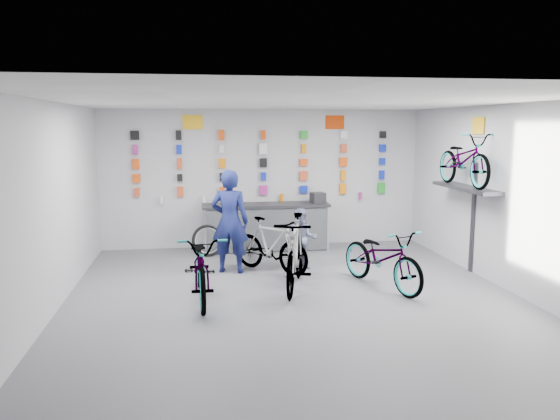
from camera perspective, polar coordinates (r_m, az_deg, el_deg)
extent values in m
plane|color=#515156|center=(8.43, 1.69, -9.52)|extent=(8.00, 8.00, 0.00)
plane|color=white|center=(8.01, 1.79, 11.30)|extent=(8.00, 8.00, 0.00)
plane|color=#BBBBBD|center=(12.01, -1.79, 3.32)|extent=(7.00, 0.00, 7.00)
plane|color=#BBBBBD|center=(4.30, 11.70, -6.97)|extent=(7.00, 0.00, 7.00)
plane|color=#BBBBBD|center=(8.20, -23.06, 0.02)|extent=(0.00, 8.00, 8.00)
plane|color=#BBBBBD|center=(9.38, 23.25, 1.04)|extent=(0.00, 8.00, 8.00)
cube|color=black|center=(11.72, -1.49, -2.01)|extent=(2.60, 0.60, 0.90)
cube|color=silver|center=(11.42, -1.29, -2.14)|extent=(2.60, 0.02, 0.90)
cube|color=silver|center=(11.33, -7.83, -2.31)|extent=(0.04, 0.04, 0.96)
cube|color=silver|center=(11.66, 5.05, -1.94)|extent=(0.04, 0.04, 0.96)
cube|color=black|center=(11.63, -1.50, 0.51)|extent=(2.70, 0.66, 0.06)
cube|color=#D54A22|center=(11.94, -14.71, 1.79)|extent=(0.11, 0.06, 0.18)
cube|color=#D54A22|center=(11.88, -10.39, 1.91)|extent=(0.13, 0.06, 0.22)
cube|color=#EC4A0D|center=(11.89, -6.05, 2.01)|extent=(0.11, 0.06, 0.16)
cube|color=#AD2882|center=(11.97, -1.74, 2.10)|extent=(0.17, 0.06, 0.20)
cube|color=#1027BC|center=(12.11, 2.49, 2.17)|extent=(0.17, 0.06, 0.16)
cube|color=orange|center=(12.32, 6.60, 2.24)|extent=(0.14, 0.06, 0.23)
cube|color=green|center=(12.59, 10.55, 2.29)|extent=(0.16, 0.06, 0.23)
cube|color=#EC4A0D|center=(11.91, -14.77, 3.23)|extent=(0.16, 0.06, 0.18)
cube|color=black|center=(11.85, -10.43, 3.35)|extent=(0.11, 0.06, 0.15)
cube|color=black|center=(11.86, -6.07, 3.45)|extent=(0.11, 0.06, 0.18)
cube|color=#1027BC|center=(11.94, -1.75, 3.53)|extent=(0.11, 0.06, 0.18)
cube|color=#D54A22|center=(12.08, 2.50, 3.59)|extent=(0.17, 0.06, 0.20)
cube|color=orange|center=(12.29, 6.62, 3.63)|extent=(0.11, 0.06, 0.23)
cube|color=#1027BC|center=(12.56, 10.59, 3.65)|extent=(0.11, 0.06, 0.20)
cube|color=#EC4A0D|center=(11.88, -14.82, 4.66)|extent=(0.13, 0.06, 0.21)
cube|color=#D54A22|center=(11.83, -10.47, 4.79)|extent=(0.10, 0.06, 0.23)
cube|color=orange|center=(11.84, -6.10, 4.89)|extent=(0.14, 0.06, 0.20)
cube|color=black|center=(11.91, -1.75, 4.96)|extent=(0.15, 0.06, 0.20)
cube|color=#EC4A0D|center=(12.06, 2.51, 5.01)|extent=(0.17, 0.06, 0.15)
cube|color=#EC4A0D|center=(12.27, 6.65, 5.02)|extent=(0.18, 0.06, 0.19)
cube|color=#1027BC|center=(12.54, 10.63, 5.01)|extent=(0.13, 0.06, 0.15)
cube|color=#AD2882|center=(11.87, -14.88, 6.11)|extent=(0.10, 0.06, 0.20)
cube|color=#1027BC|center=(11.81, -10.51, 6.24)|extent=(0.11, 0.06, 0.19)
cube|color=silver|center=(11.82, -6.12, 6.34)|extent=(0.09, 0.06, 0.16)
cube|color=silver|center=(11.90, -1.76, 6.41)|extent=(0.18, 0.06, 0.24)
cube|color=orange|center=(12.04, 2.52, 6.43)|extent=(0.09, 0.06, 0.19)
cube|color=#D54A22|center=(12.25, 6.67, 6.42)|extent=(0.13, 0.06, 0.18)
cube|color=#1027BC|center=(12.52, 10.67, 6.38)|extent=(0.14, 0.06, 0.16)
cube|color=black|center=(11.86, -14.94, 7.56)|extent=(0.18, 0.06, 0.19)
cube|color=black|center=(11.80, -10.55, 7.70)|extent=(0.12, 0.06, 0.20)
cube|color=#EC4A0D|center=(11.81, -6.14, 7.80)|extent=(0.12, 0.06, 0.22)
cube|color=#EC4A0D|center=(11.89, -1.77, 7.85)|extent=(0.09, 0.06, 0.20)
cube|color=green|center=(12.03, 2.53, 7.86)|extent=(0.16, 0.06, 0.18)
cube|color=silver|center=(12.24, 6.70, 7.82)|extent=(0.16, 0.06, 0.16)
cube|color=black|center=(12.52, 10.71, 7.75)|extent=(0.14, 0.06, 0.15)
cylinder|color=silver|center=(11.90, -12.29, 1.03)|extent=(0.07, 0.07, 0.16)
cylinder|color=silver|center=(11.88, -7.96, 1.14)|extent=(0.07, 0.07, 0.16)
cylinder|color=orange|center=(12.03, 0.17, 1.32)|extent=(0.07, 0.07, 0.16)
cylinder|color=orange|center=(12.20, 4.34, 1.40)|extent=(0.07, 0.07, 0.16)
cylinder|color=#AD2882|center=(12.44, 8.39, 1.47)|extent=(0.07, 0.07, 0.16)
cube|color=#333338|center=(10.31, 18.80, 2.21)|extent=(0.38, 1.90, 0.06)
cube|color=#333338|center=(10.47, 19.53, -0.77)|extent=(0.04, 0.10, 2.00)
cube|color=yellow|center=(11.84, -9.11, 9.05)|extent=(0.42, 0.02, 0.30)
cube|color=#D23B09|center=(12.24, 5.74, 9.10)|extent=(0.42, 0.02, 0.30)
cube|color=yellow|center=(10.33, 20.00, 8.28)|extent=(0.02, 0.40, 0.30)
imported|color=gray|center=(8.43, -8.20, -5.84)|extent=(0.77, 2.05, 1.07)
imported|color=gray|center=(8.88, 1.60, -4.51)|extent=(1.13, 2.09, 1.21)
imported|color=gray|center=(9.15, 10.65, -4.90)|extent=(1.31, 2.04, 1.01)
imported|color=gray|center=(9.93, -0.98, -3.70)|extent=(1.49, 1.53, 1.00)
imported|color=gray|center=(10.24, 18.69, 5.01)|extent=(0.63, 1.80, 0.95)
imported|color=#131A4E|center=(9.88, -5.27, -1.19)|extent=(0.78, 0.61, 1.88)
imported|color=slate|center=(10.13, 2.31, -3.04)|extent=(0.62, 0.52, 1.14)
torus|color=black|center=(11.28, -7.55, -3.19)|extent=(0.69, 0.36, 0.66)
torus|color=silver|center=(11.28, -7.55, -3.19)|extent=(0.56, 0.26, 0.53)
cube|color=black|center=(11.81, 3.97, 1.30)|extent=(0.32, 0.34, 0.22)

